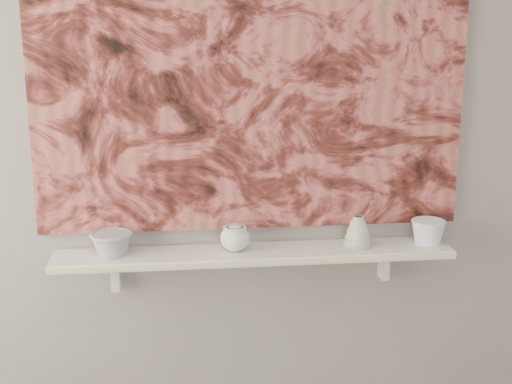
{
  "coord_description": "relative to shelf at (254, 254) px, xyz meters",
  "views": [
    {
      "loc": [
        -0.27,
        -0.85,
        1.74
      ],
      "look_at": [
        0.0,
        1.49,
        1.15
      ],
      "focal_mm": 50.0,
      "sensor_mm": 36.0,
      "label": 1
    }
  ],
  "objects": [
    {
      "name": "bracket_right",
      "position": [
        0.49,
        0.06,
        -0.07
      ],
      "size": [
        0.03,
        0.06,
        0.12
      ],
      "primitive_type": "cube",
      "color": "silver",
      "rests_on": "wall_back"
    },
    {
      "name": "cup_cream",
      "position": [
        -0.07,
        0.0,
        0.06
      ],
      "size": [
        0.13,
        0.13,
        0.09
      ],
      "primitive_type": null,
      "rotation": [
        0.0,
        0.0,
        0.29
      ],
      "color": "silver",
      "rests_on": "shelf"
    },
    {
      "name": "bracket_left",
      "position": [
        -0.49,
        0.06,
        -0.07
      ],
      "size": [
        0.03,
        0.06,
        0.12
      ],
      "primitive_type": "cube",
      "color": "silver",
      "rests_on": "wall_back"
    },
    {
      "name": "wall_back",
      "position": [
        0.0,
        0.09,
        0.44
      ],
      "size": [
        3.6,
        0.0,
        3.6
      ],
      "primitive_type": "plane",
      "rotation": [
        1.57,
        0.0,
        0.0
      ],
      "color": "gray",
      "rests_on": "floor"
    },
    {
      "name": "shelf_stripe",
      "position": [
        0.0,
        -0.09,
        0.0
      ],
      "size": [
        1.4,
        0.01,
        0.02
      ],
      "primitive_type": "cube",
      "color": "beige",
      "rests_on": "shelf"
    },
    {
      "name": "bell_vessel",
      "position": [
        0.37,
        0.0,
        0.07
      ],
      "size": [
        0.13,
        0.13,
        0.11
      ],
      "primitive_type": null,
      "rotation": [
        0.0,
        0.0,
        0.32
      ],
      "color": "beige",
      "rests_on": "shelf"
    },
    {
      "name": "house_motif",
      "position": [
        0.45,
        0.07,
        0.32
      ],
      "size": [
        0.09,
        0.0,
        0.08
      ],
      "primitive_type": "cube",
      "color": "black",
      "rests_on": "painting"
    },
    {
      "name": "bowl_white",
      "position": [
        0.63,
        0.0,
        0.06
      ],
      "size": [
        0.15,
        0.15,
        0.09
      ],
      "primitive_type": null,
      "rotation": [
        0.0,
        0.0,
        -0.24
      ],
      "color": "white",
      "rests_on": "shelf"
    },
    {
      "name": "painting",
      "position": [
        0.0,
        0.08,
        0.62
      ],
      "size": [
        1.5,
        0.02,
        1.1
      ],
      "primitive_type": "cube",
      "color": "maroon",
      "rests_on": "wall_back"
    },
    {
      "name": "bowl_grey",
      "position": [
        -0.49,
        0.0,
        0.06
      ],
      "size": [
        0.19,
        0.19,
        0.08
      ],
      "primitive_type": null,
      "rotation": [
        0.0,
        0.0,
        -0.39
      ],
      "color": "gray",
      "rests_on": "shelf"
    },
    {
      "name": "shelf",
      "position": [
        0.0,
        0.0,
        0.0
      ],
      "size": [
        1.4,
        0.18,
        0.03
      ],
      "primitive_type": "cube",
      "color": "silver",
      "rests_on": "wall_back"
    }
  ]
}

